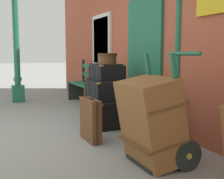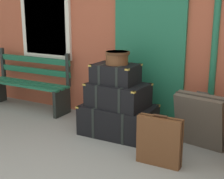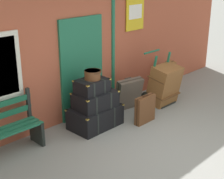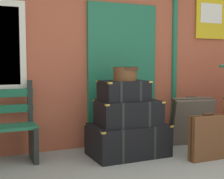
% 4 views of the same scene
% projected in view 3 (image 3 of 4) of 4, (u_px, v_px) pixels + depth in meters
% --- Properties ---
extents(ground_plane, '(60.00, 60.00, 0.00)m').
position_uv_depth(ground_plane, '(177.00, 157.00, 5.76)').
color(ground_plane, gray).
extents(brick_facade, '(10.40, 0.35, 3.20)m').
position_uv_depth(brick_facade, '(75.00, 41.00, 6.90)').
color(brick_facade, '#AD5138').
rests_on(brick_facade, ground).
extents(steamer_trunk_base, '(1.02, 0.66, 0.43)m').
position_uv_depth(steamer_trunk_base, '(95.00, 117.00, 6.77)').
color(steamer_trunk_base, black).
rests_on(steamer_trunk_base, ground).
extents(steamer_trunk_middle, '(0.84, 0.60, 0.33)m').
position_uv_depth(steamer_trunk_middle, '(95.00, 100.00, 6.64)').
color(steamer_trunk_middle, black).
rests_on(steamer_trunk_middle, steamer_trunk_base).
extents(steamer_trunk_top, '(0.61, 0.46, 0.27)m').
position_uv_depth(steamer_trunk_top, '(92.00, 86.00, 6.52)').
color(steamer_trunk_top, black).
rests_on(steamer_trunk_top, steamer_trunk_middle).
extents(round_hatbox, '(0.33, 0.32, 0.18)m').
position_uv_depth(round_hatbox, '(93.00, 74.00, 6.46)').
color(round_hatbox, brown).
rests_on(round_hatbox, steamer_trunk_top).
extents(porters_trolley, '(0.71, 0.58, 1.20)m').
position_uv_depth(porters_trolley, '(158.00, 91.00, 7.97)').
color(porters_trolley, black).
rests_on(porters_trolley, ground).
extents(large_brown_trunk, '(0.70, 0.59, 0.94)m').
position_uv_depth(large_brown_trunk, '(164.00, 85.00, 7.78)').
color(large_brown_trunk, brown).
rests_on(large_brown_trunk, ground).
extents(suitcase_umber, '(0.53, 0.14, 0.61)m').
position_uv_depth(suitcase_umber, '(145.00, 109.00, 6.93)').
color(suitcase_umber, brown).
rests_on(suitcase_umber, ground).
extents(suitcase_charcoal, '(0.51, 0.42, 0.77)m').
position_uv_depth(suitcase_charcoal, '(166.00, 76.00, 8.73)').
color(suitcase_charcoal, brown).
rests_on(suitcase_charcoal, ground).
extents(suitcase_cream, '(0.68, 0.43, 0.73)m').
position_uv_depth(suitcase_cream, '(128.00, 94.00, 7.55)').
color(suitcase_cream, '#51473D').
rests_on(suitcase_cream, ground).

